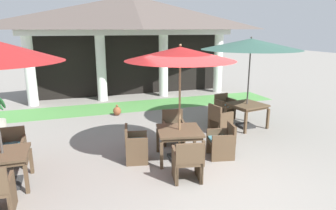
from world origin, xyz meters
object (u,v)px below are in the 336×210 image
Objects in this scene: patio_umbrella_mid_left at (251,45)px; patio_chair_mid_left_north at (224,107)px; patio_umbrella_mid_right at (180,55)px; patio_chair_near_foreground_north at (12,149)px; patio_chair_mid_left_west at (220,119)px; patio_table_mid_right at (179,133)px; patio_chair_mid_right_south at (187,161)px; patio_table_near_foreground at (3,158)px; patio_chair_mid_right_north at (173,128)px; patio_chair_mid_right_east at (222,142)px; terracotta_urn at (117,111)px; patio_chair_mid_right_west at (135,145)px; patio_table_mid_left at (247,107)px.

patio_umbrella_mid_left is 2.41m from patio_chair_mid_left_north.
patio_umbrella_mid_right reaches higher than patio_chair_mid_left_north.
patio_chair_mid_left_west is (5.54, 0.50, 0.01)m from patio_chair_near_foreground_north.
patio_chair_mid_left_north is at bearing 44.48° from patio_table_mid_right.
patio_umbrella_mid_left is at bearing 52.07° from patio_chair_mid_right_south.
patio_table_near_foreground is 1.08× the size of patio_chair_mid_left_west.
patio_chair_mid_right_north is (0.43, 2.05, -0.00)m from patio_chair_mid_right_south.
patio_chair_mid_right_east reaches higher than terracotta_urn.
patio_chair_mid_right_west is 2.10m from patio_chair_mid_right_east.
patio_chair_mid_right_west is (-1.02, 0.22, -2.08)m from patio_umbrella_mid_right.
patio_umbrella_mid_right is (3.71, -0.89, 2.08)m from patio_chair_near_foreground_north.
patio_chair_near_foreground_north is 1.00× the size of patio_chair_mid_right_west.
patio_chair_mid_right_east is at bearing 45.02° from patio_chair_mid_right_south.
patio_chair_mid_right_west is at bearing -160.69° from patio_table_mid_left.
patio_chair_mid_right_west reaches higher than patio_table_near_foreground.
patio_chair_near_foreground_north is (0.01, 0.98, -0.19)m from patio_table_near_foreground.
patio_table_near_foreground is 4.09m from patio_chair_mid_right_north.
patio_chair_mid_right_west is 4.03m from terracotta_urn.
patio_chair_near_foreground_north is at bearing -174.00° from patio_umbrella_mid_left.
patio_chair_mid_right_south reaches higher than patio_table_mid_right.
patio_table_near_foreground is at bearing 27.72° from patio_chair_mid_right_north.
patio_table_mid_right is 1.45× the size of patio_chair_mid_right_east.
patio_chair_mid_left_west is 1.02× the size of patio_chair_mid_left_north.
patio_chair_mid_left_west is at bearing -174.45° from patio_chair_near_foreground_north.
patio_chair_mid_right_east is at bearing -135.83° from patio_umbrella_mid_left.
patio_chair_mid_right_south reaches higher than patio_chair_mid_left_west.
patio_table_mid_left is 3.29m from patio_table_mid_right.
patio_chair_near_foreground_north reaches higher than terracotta_urn.
patio_chair_mid_right_north is at bearing -72.68° from terracotta_urn.
patio_chair_mid_left_north is (6.40, 1.75, 0.01)m from patio_chair_near_foreground_north.
patio_chair_mid_right_south reaches higher than patio_chair_mid_left_north.
patio_umbrella_mid_right reaches higher than patio_chair_mid_right_south.
patio_chair_mid_left_north is 3.77m from patio_table_mid_right.
patio_chair_mid_right_north is (3.93, 0.14, 0.00)m from patio_chair_near_foreground_north.
patio_umbrella_mid_left reaches higher than patio_table_near_foreground.
patio_chair_mid_left_west is 1.52m from patio_chair_mid_left_north.
patio_chair_near_foreground_north is at bearing -92.16° from patio_chair_mid_right_west.
patio_chair_mid_right_south is at bearing -101.93° from patio_table_mid_right.
patio_table_near_foreground is 0.78× the size of patio_table_mid_right.
patio_chair_mid_right_north reaches higher than patio_chair_mid_left_west.
patio_chair_mid_left_west is 0.72× the size of patio_table_mid_right.
patio_umbrella_mid_left is 4.59m from patio_chair_mid_right_south.
patio_chair_near_foreground_north reaches higher than patio_table_mid_right.
patio_table_near_foreground is 5.74m from patio_chair_mid_left_west.
patio_chair_mid_left_north is (-0.19, 1.05, -0.24)m from patio_table_mid_left.
patio_chair_mid_right_south is 1.48m from patio_chair_mid_right_east.
patio_chair_mid_left_west reaches higher than patio_chair_mid_left_north.
patio_chair_near_foreground_north reaches higher than patio_chair_mid_left_north.
patio_table_mid_right is at bearing 34.01° from patio_chair_mid_left_north.
patio_chair_mid_left_north is at bearing 135.06° from patio_chair_mid_right_west.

